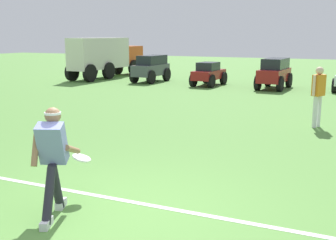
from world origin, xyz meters
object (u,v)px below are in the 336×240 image
frisbee_thrower (53,156)px  parked_car_slot_c (275,72)px  parked_car_slot_b (209,74)px  box_truck (106,55)px  parked_car_slot_a (151,68)px  teammate_near_sideline (318,91)px  frisbee_in_flight (82,158)px

frisbee_thrower → parked_car_slot_c: (-0.04, 14.79, -0.08)m
parked_car_slot_b → box_truck: 6.61m
parked_car_slot_c → box_truck: box_truck is taller
frisbee_thrower → parked_car_slot_c: 14.79m
frisbee_thrower → parked_car_slot_c: frisbee_thrower is taller
parked_car_slot_a → parked_car_slot_c: 6.28m
teammate_near_sideline → parked_car_slot_b: 9.42m
parked_car_slot_c → teammate_near_sideline: bearing=-71.2°
frisbee_thrower → parked_car_slot_b: (-3.10, 14.72, -0.24)m
frisbee_in_flight → parked_car_slot_a: bearing=113.5°
teammate_near_sideline → parked_car_slot_c: bearing=108.8°
frisbee_in_flight → teammate_near_sideline: teammate_near_sideline is taller
teammate_near_sideline → parked_car_slot_c: size_ratio=0.64×
frisbee_thrower → parked_car_slot_c: size_ratio=0.58×
teammate_near_sideline → parked_car_slot_b: bearing=126.8°
teammate_near_sideline → parked_car_slot_b: size_ratio=0.69×
frisbee_in_flight → parked_car_slot_a: (-6.24, 14.33, 0.14)m
parked_car_slot_c → frisbee_in_flight: bearing=-90.1°
frisbee_in_flight → parked_car_slot_b: (-3.03, 14.02, -0.02)m
frisbee_in_flight → box_truck: box_truck is taller
parked_car_slot_a → box_truck: 3.41m
box_truck → teammate_near_sideline: bearing=-35.5°
parked_car_slot_b → box_truck: (-6.48, 1.12, 0.67)m
teammate_near_sideline → parked_car_slot_b: (-5.64, 7.53, -0.38)m
frisbee_thrower → teammate_near_sideline: teammate_near_sideline is taller
parked_car_slot_c → frisbee_thrower: bearing=-89.8°
frisbee_thrower → parked_car_slot_a: frisbee_thrower is taller
parked_car_slot_a → box_truck: bearing=166.0°
parked_car_slot_b → parked_car_slot_c: (3.06, 0.06, 0.16)m
parked_car_slot_b → teammate_near_sideline: bearing=-53.2°
frisbee_thrower → parked_car_slot_b: frisbee_thrower is taller
parked_car_slot_b → frisbee_thrower: bearing=-78.1°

